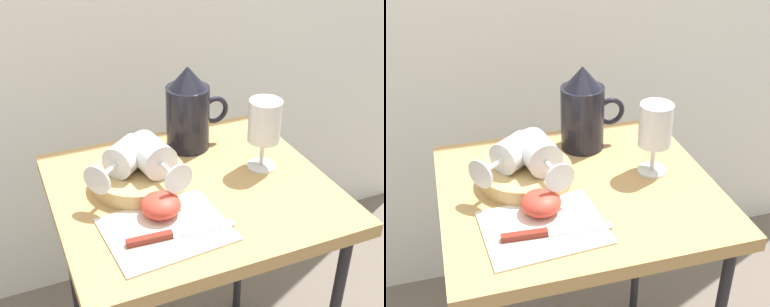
# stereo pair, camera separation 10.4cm
# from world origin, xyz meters

# --- Properties ---
(table) EXTENTS (0.57, 0.51, 0.66)m
(table) POSITION_xyz_m (0.00, 0.00, 0.60)
(table) COLOR tan
(table) RESTS_ON ground_plane
(linen_napkin) EXTENTS (0.24, 0.19, 0.00)m
(linen_napkin) POSITION_xyz_m (-0.10, -0.11, 0.66)
(linen_napkin) COLOR silver
(linen_napkin) RESTS_ON table
(basket_tray) EXTENTS (0.19, 0.19, 0.03)m
(basket_tray) POSITION_xyz_m (-0.10, 0.05, 0.68)
(basket_tray) COLOR tan
(basket_tray) RESTS_ON table
(pitcher) EXTENTS (0.15, 0.10, 0.20)m
(pitcher) POSITION_xyz_m (0.06, 0.16, 0.74)
(pitcher) COLOR black
(pitcher) RESTS_ON table
(wine_glass_upright) EXTENTS (0.07, 0.07, 0.16)m
(wine_glass_upright) POSITION_xyz_m (0.17, 0.01, 0.77)
(wine_glass_upright) COLOR silver
(wine_glass_upright) RESTS_ON table
(wine_glass_tipped_near) EXTENTS (0.09, 0.16, 0.07)m
(wine_glass_tipped_near) POSITION_xyz_m (-0.07, 0.03, 0.74)
(wine_glass_tipped_near) COLOR silver
(wine_glass_tipped_near) RESTS_ON basket_tray
(wine_glass_tipped_far) EXTENTS (0.15, 0.14, 0.07)m
(wine_glass_tipped_far) POSITION_xyz_m (-0.12, 0.05, 0.73)
(wine_glass_tipped_far) COLOR silver
(wine_glass_tipped_far) RESTS_ON basket_tray
(apple_half_left) EXTENTS (0.08, 0.08, 0.04)m
(apple_half_left) POSITION_xyz_m (-0.09, -0.07, 0.69)
(apple_half_left) COLOR #CC3D2D
(apple_half_left) RESTS_ON linen_napkin
(knife) EXTENTS (0.21, 0.03, 0.01)m
(knife) POSITION_xyz_m (-0.11, -0.14, 0.67)
(knife) COLOR silver
(knife) RESTS_ON linen_napkin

